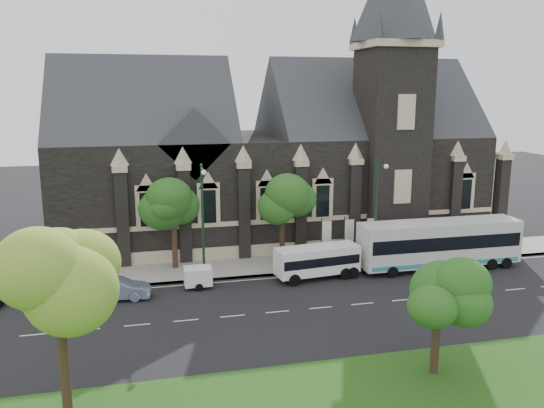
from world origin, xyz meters
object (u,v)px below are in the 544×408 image
object	(u,v)px
tour_coach	(439,243)
shuttle_bus	(317,260)
banner_flag_right	(369,234)
banner_flag_center	(347,235)
sedan	(116,289)
tree_park_east	(440,286)
street_lamp_near	(377,207)
tree_walk_right	(284,194)
tree_park_near	(63,276)
street_lamp_mid	(203,216)
tree_walk_left	(175,200)
car_far_red	(46,289)
banner_flag_left	(325,236)
box_trailer	(198,276)

from	to	relation	value
tour_coach	shuttle_bus	bearing A→B (deg)	-179.25
shuttle_bus	banner_flag_right	bearing A→B (deg)	23.03
banner_flag_center	sedan	bearing A→B (deg)	-167.27
banner_flag_center	sedan	size ratio (longest dim) A/B	0.86
tree_park_east	shuttle_bus	size ratio (longest dim) A/B	0.93
banner_flag_right	shuttle_bus	xyz separation A→B (m)	(-5.68, -3.25, -0.92)
street_lamp_near	tour_coach	size ratio (longest dim) A/B	0.67
tree_walk_right	street_lamp_near	world-z (taller)	street_lamp_near
tree_park_east	sedan	xyz separation A→B (m)	(-16.58, 14.10, -3.85)
tree_park_east	tour_coach	xyz separation A→B (m)	(8.89, 15.17, -2.49)
tree_park_near	shuttle_bus	world-z (taller)	tree_park_near
tree_park_near	street_lamp_mid	bearing A→B (deg)	63.90
tree_park_east	tree_walk_left	bearing A→B (deg)	120.87
tour_coach	car_far_red	xyz separation A→B (m)	(-30.29, 0.36, -1.45)
banner_flag_right	shuttle_bus	distance (m)	6.61
street_lamp_mid	banner_flag_left	xyz separation A→B (m)	(10.29, 1.91, -2.73)
banner_flag_left	banner_flag_center	xyz separation A→B (m)	(2.00, 0.00, 0.00)
banner_flag_center	box_trailer	size ratio (longest dim) A/B	1.38
tree_park_east	street_lamp_mid	world-z (taller)	street_lamp_mid
tree_park_east	shuttle_bus	distance (m)	15.48
street_lamp_mid	banner_flag_center	xyz separation A→B (m)	(12.29, 1.91, -2.73)
banner_flag_right	box_trailer	distance (m)	15.34
tree_walk_right	tree_park_east	bearing A→B (deg)	-81.58
sedan	shuttle_bus	bearing A→B (deg)	-80.18
banner_flag_left	banner_flag_right	distance (m)	4.00
tree_walk_right	banner_flag_center	xyz separation A→B (m)	(5.08, -1.71, -3.43)
box_trailer	sedan	distance (m)	5.86
tree_walk_right	sedan	distance (m)	15.69
banner_flag_right	shuttle_bus	bearing A→B (deg)	-150.22
shuttle_bus	street_lamp_near	bearing A→B (deg)	7.25
box_trailer	car_far_red	distance (m)	10.61
tree_walk_left	sedan	world-z (taller)	tree_walk_left
box_trailer	car_far_red	xyz separation A→B (m)	(-10.60, 0.44, -0.20)
banner_flag_right	tree_walk_left	bearing A→B (deg)	173.96
tree_park_east	street_lamp_mid	bearing A→B (deg)	121.79
banner_flag_right	street_lamp_mid	bearing A→B (deg)	-172.40
tree_park_near	tree_walk_left	bearing A→B (deg)	72.95
tree_walk_right	car_far_red	distance (m)	19.67
tree_park_east	sedan	world-z (taller)	tree_park_east
street_lamp_near	shuttle_bus	distance (m)	6.65
street_lamp_mid	car_far_red	bearing A→B (deg)	-175.45
tree_walk_right	shuttle_bus	bearing A→B (deg)	-74.34
sedan	banner_flag_right	bearing A→B (deg)	-72.34
car_far_red	street_lamp_near	bearing A→B (deg)	-86.95
tree_walk_right	banner_flag_center	distance (m)	6.36
box_trailer	tree_walk_right	bearing A→B (deg)	32.39
tree_park_east	banner_flag_left	bearing A→B (deg)	89.65
street_lamp_near	banner_flag_left	bearing A→B (deg)	152.82
banner_flag_center	sedan	distance (m)	19.23
tree_park_near	banner_flag_center	world-z (taller)	tree_park_near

